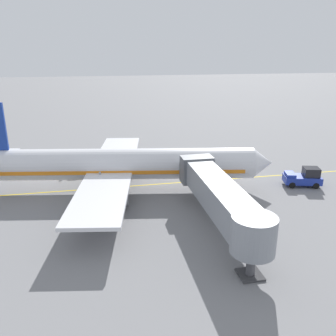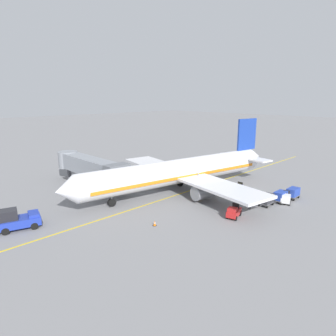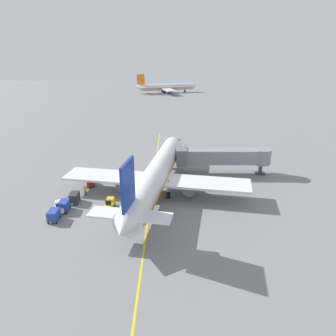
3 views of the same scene
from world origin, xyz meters
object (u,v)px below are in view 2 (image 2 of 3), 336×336
baggage_tug_trailing (237,189)px  safety_cone_nose_left (155,223)px  baggage_cart_second_in_train (281,196)px  baggage_tug_lead (286,198)px  parked_airliner (180,172)px  baggage_cart_front (267,199)px  baggage_cart_third_in_train (293,192)px  jet_bridge (89,166)px  ground_crew_wing_walker (250,202)px  pushback_tractor (17,220)px  baggage_tug_spare (234,212)px

baggage_tug_trailing → safety_cone_nose_left: bearing=90.1°
baggage_cart_second_in_train → baggage_tug_lead: bearing=-161.9°
parked_airliner → baggage_cart_front: 13.23m
baggage_tug_lead → baggage_cart_front: baggage_tug_lead is taller
parked_airliner → baggage_cart_third_in_train: parked_airliner is taller
safety_cone_nose_left → parked_airliner: bearing=-59.5°
baggage_tug_lead → baggage_cart_front: bearing=63.7°
jet_bridge → baggage_cart_front: (-24.65, -12.35, -2.51)m
parked_airliner → baggage_tug_lead: size_ratio=13.47×
jet_bridge → safety_cone_nose_left: size_ratio=29.99×
parked_airliner → baggage_tug_lead: bearing=-154.6°
jet_bridge → ground_crew_wing_walker: jet_bridge is taller
pushback_tractor → baggage_tug_spare: 24.94m
parked_airliner → pushback_tractor: 23.16m
pushback_tractor → ground_crew_wing_walker: size_ratio=2.86×
baggage_cart_second_in_train → baggage_tug_spare: bearing=80.6°
parked_airliner → ground_crew_wing_walker: 11.75m
parked_airliner → baggage_tug_spare: parked_airliner is taller
ground_crew_wing_walker → baggage_cart_second_in_train: bearing=-108.5°
baggage_tug_lead → baggage_tug_trailing: size_ratio=1.09×
jet_bridge → pushback_tractor: 16.93m
baggage_tug_lead → baggage_cart_front: 3.16m
ground_crew_wing_walker → baggage_cart_third_in_train: bearing=-106.0°
safety_cone_nose_left → baggage_cart_second_in_train: bearing=-110.1°
pushback_tractor → jet_bridge: bearing=-58.1°
parked_airliner → jet_bridge: parked_airliner is taller
baggage_cart_front → baggage_cart_second_in_train: bearing=-105.8°
baggage_cart_second_in_train → baggage_cart_third_in_train: 2.83m
baggage_cart_front → safety_cone_nose_left: size_ratio=4.93×
baggage_tug_lead → baggage_cart_front: size_ratio=0.95×
baggage_cart_second_in_train → baggage_cart_third_in_train: same height
pushback_tractor → ground_crew_wing_walker: 28.18m
baggage_tug_trailing → parked_airliner: bearing=39.7°
baggage_tug_lead → safety_cone_nose_left: size_ratio=4.68×
jet_bridge → baggage_tug_spare: bearing=-166.6°
pushback_tractor → baggage_cart_second_in_train: pushback_tractor is taller
parked_airliner → baggage_tug_trailing: (-6.71, -5.57, -2.47)m
baggage_cart_third_in_train → ground_crew_wing_walker: (2.28, 7.98, 0.00)m
baggage_tug_lead → ground_crew_wing_walker: (2.40, 5.42, 0.24)m
parked_airliner → baggage_cart_front: (-12.48, -3.76, -2.24)m
baggage_cart_third_in_train → safety_cone_nose_left: size_ratio=4.93×
baggage_tug_spare → safety_cone_nose_left: 9.84m
baggage_tug_lead → baggage_cart_front: (1.40, 2.83, 0.24)m
parked_airliner → baggage_tug_lead: 15.56m
baggage_tug_lead → baggage_cart_third_in_train: (0.12, -2.57, 0.24)m
pushback_tractor → baggage_cart_front: pushback_tractor is taller
baggage_cart_front → safety_cone_nose_left: (5.76, 15.15, -0.66)m
baggage_cart_front → baggage_cart_third_in_train: 5.54m
baggage_tug_spare → ground_crew_wing_walker: 4.08m
jet_bridge → baggage_tug_trailing: size_ratio=6.99×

